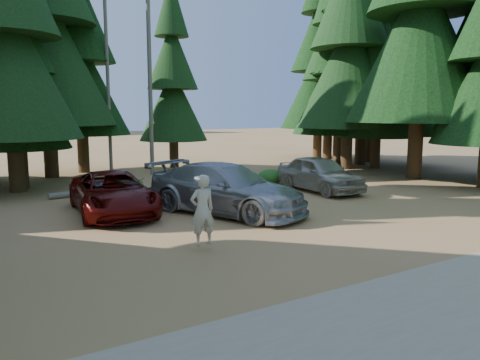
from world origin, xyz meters
The scene contains 18 objects.
ground centered at (0.00, 0.00, 0.00)m, with size 160.00×160.00×0.00m, color olive.
forest_belt_north centered at (0.00, 15.00, 0.00)m, with size 36.00×7.00×22.00m, color black, non-canonical shape.
forest_belt_east centered at (15.50, 4.00, 0.00)m, with size 6.00×22.00×22.00m, color black, non-canonical shape.
snag_front centered at (0.80, 14.50, 6.00)m, with size 0.24×0.24×12.00m, color #655B51.
snag_back centered at (-1.20, 16.00, 5.00)m, with size 0.20×0.20×10.00m, color #655B51.
red_pickup centered at (-4.36, 4.92, 0.76)m, with size 2.52×5.46×1.52m, color #570A07.
silver_minivan_center centered at (-0.84, 2.88, 0.90)m, with size 2.52×6.20×1.80m, color #A5A7AD.
silver_minivan_right centered at (5.27, 4.81, 0.82)m, with size 1.94×4.82×1.64m, color #B1AB9E.
frisbee_player centered at (-3.68, -0.82, 1.10)m, with size 0.69×0.46×1.88m.
log_left centered at (-4.04, 9.34, 0.13)m, with size 0.27×0.27×3.75m, color #655B51.
log_mid centered at (2.21, 10.50, 0.15)m, with size 0.31×0.31×3.76m, color #655B51.
log_right centered at (3.87, 9.15, 0.17)m, with size 0.33×0.33×5.23m, color #655B51.
shrub_left centered at (-1.14, 7.48, 0.23)m, with size 0.83×0.83×0.46m, color #1E5C1B.
shrub_center_left centered at (-3.15, 7.92, 0.29)m, with size 1.04×1.04×0.57m, color #1E5C1B.
shrub_center_right centered at (-1.90, 10.00, 0.26)m, with size 0.93×0.93×0.51m, color #1E5C1B.
shrub_right centered at (0.89, 6.77, 0.25)m, with size 0.91×0.91×0.50m, color #1E5C1B.
shrub_far_right centered at (4.66, 7.84, 0.37)m, with size 1.35×1.35×0.74m, color #1E5C1B.
shrub_edge_east centered at (8.13, 6.37, 0.24)m, with size 0.88×0.88×0.48m, color #1E5C1B.
Camera 1 is at (-9.12, -11.56, 3.61)m, focal length 35.00 mm.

